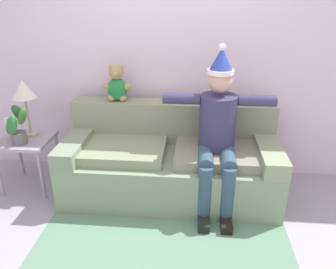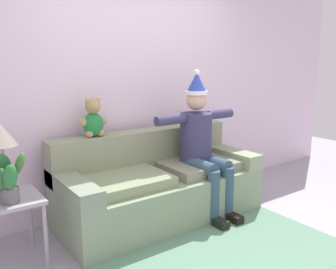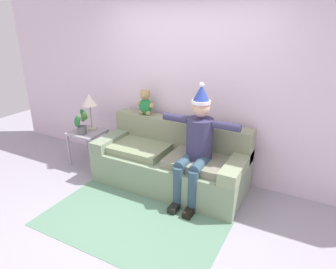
{
  "view_description": "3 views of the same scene",
  "coord_description": "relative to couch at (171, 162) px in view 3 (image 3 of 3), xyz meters",
  "views": [
    {
      "loc": [
        0.23,
        -1.9,
        1.94
      ],
      "look_at": [
        -0.02,
        0.88,
        0.71
      ],
      "focal_mm": 34.88,
      "sensor_mm": 36.0,
      "label": 1
    },
    {
      "loc": [
        -2.01,
        -1.94,
        1.63
      ],
      "look_at": [
        0.05,
        0.93,
        0.89
      ],
      "focal_mm": 38.47,
      "sensor_mm": 36.0,
      "label": 2
    },
    {
      "loc": [
        1.74,
        -2.32,
        2.24
      ],
      "look_at": [
        0.07,
        0.79,
        0.85
      ],
      "focal_mm": 31.82,
      "sensor_mm": 36.0,
      "label": 3
    }
  ],
  "objects": [
    {
      "name": "couch",
      "position": [
        0.0,
        0.0,
        0.0
      ],
      "size": [
        2.11,
        0.89,
        0.89
      ],
      "color": "gray",
      "rests_on": "ground_plane"
    },
    {
      "name": "area_rug",
      "position": [
        0.0,
        -1.05,
        -0.34
      ],
      "size": [
        2.14,
        1.18,
        0.01
      ],
      "primitive_type": "cube",
      "color": "slate",
      "rests_on": "ground_plane"
    },
    {
      "name": "person_seated",
      "position": [
        0.44,
        -0.17,
        0.43
      ],
      "size": [
        1.02,
        0.77,
        1.53
      ],
      "color": "#363457",
      "rests_on": "ground_plane"
    },
    {
      "name": "table_lamp",
      "position": [
        -1.46,
        0.04,
        0.68
      ],
      "size": [
        0.24,
        0.24,
        0.58
      ],
      "color": "#B7AC8F",
      "rests_on": "side_table"
    },
    {
      "name": "potted_plant",
      "position": [
        -1.48,
        -0.17,
        0.4
      ],
      "size": [
        0.28,
        0.25,
        0.4
      ],
      "color": "#5D5F5D",
      "rests_on": "side_table"
    },
    {
      "name": "teddy_bear",
      "position": [
        -0.58,
        0.27,
        0.71
      ],
      "size": [
        0.29,
        0.17,
        0.38
      ],
      "color": "#227E3D",
      "rests_on": "couch"
    },
    {
      "name": "candle_tall",
      "position": [
        -1.63,
        -0.08,
        0.36
      ],
      "size": [
        0.04,
        0.04,
        0.23
      ],
      "color": "beige",
      "rests_on": "side_table"
    },
    {
      "name": "side_table",
      "position": [
        -1.49,
        -0.06,
        0.12
      ],
      "size": [
        0.51,
        0.49,
        0.56
      ],
      "color": "#9F99A3",
      "rests_on": "ground_plane"
    },
    {
      "name": "back_wall",
      "position": [
        0.0,
        0.52,
        1.01
      ],
      "size": [
        7.0,
        0.1,
        2.7
      ],
      "primitive_type": "cube",
      "color": "silver",
      "rests_on": "ground_plane"
    },
    {
      "name": "ground_plane",
      "position": [
        0.0,
        -1.03,
        -0.34
      ],
      "size": [
        10.0,
        10.0,
        0.0
      ],
      "primitive_type": "plane",
      "color": "#9E9BA7"
    }
  ]
}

